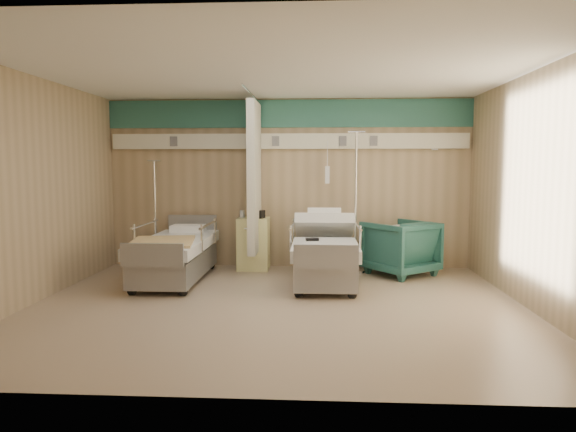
{
  "coord_description": "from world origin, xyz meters",
  "views": [
    {
      "loc": [
        0.48,
        -6.07,
        1.7
      ],
      "look_at": [
        0.11,
        0.6,
        1.04
      ],
      "focal_mm": 32.0,
      "sensor_mm": 36.0,
      "label": 1
    }
  ],
  "objects": [
    {
      "name": "toiletry_bag",
      "position": [
        -0.49,
        2.16,
        0.92
      ],
      "size": [
        0.28,
        0.22,
        0.13
      ],
      "primitive_type": "cube",
      "rotation": [
        0.0,
        0.0,
        -0.34
      ],
      "color": "black",
      "rests_on": "bedside_cabinet"
    },
    {
      "name": "waffle_blanket",
      "position": [
        1.77,
        1.87,
        0.89
      ],
      "size": [
        0.84,
        0.84,
        0.07
      ],
      "primitive_type": "cube",
      "rotation": [
        0.0,
        0.0,
        3.93
      ],
      "color": "silver",
      "rests_on": "visitor_armchair"
    },
    {
      "name": "iv_stand_left",
      "position": [
        -2.2,
        2.27,
        0.37
      ],
      "size": [
        0.32,
        0.32,
        1.79
      ],
      "rotation": [
        0.0,
        0.0,
        0.29
      ],
      "color": "silver",
      "rests_on": "ground"
    },
    {
      "name": "room_walls",
      "position": [
        -0.03,
        0.25,
        1.86
      ],
      "size": [
        6.04,
        5.04,
        2.82
      ],
      "color": "tan",
      "rests_on": "ground"
    },
    {
      "name": "ground",
      "position": [
        0.0,
        0.0,
        0.0
      ],
      "size": [
        6.0,
        5.0,
        0.0
      ],
      "primitive_type": "cube",
      "color": "gray",
      "rests_on": "ground"
    },
    {
      "name": "visitor_armchair",
      "position": [
        1.78,
        1.9,
        0.43
      ],
      "size": [
        1.3,
        1.3,
        0.86
      ],
      "primitive_type": "imported",
      "rotation": [
        0.0,
        0.0,
        3.79
      ],
      "color": "#21534B",
      "rests_on": "ground"
    },
    {
      "name": "tan_blanket",
      "position": [
        -1.65,
        0.84,
        0.65
      ],
      "size": [
        1.0,
        1.17,
        0.04
      ],
      "primitive_type": "cube",
      "rotation": [
        0.0,
        0.0,
        0.17
      ],
      "color": "tan",
      "rests_on": "bed_left"
    },
    {
      "name": "bed_left",
      "position": [
        -1.6,
        1.3,
        0.32
      ],
      "size": [
        1.0,
        2.16,
        0.63
      ],
      "primitive_type": null,
      "color": "white",
      "rests_on": "ground"
    },
    {
      "name": "iv_stand_right",
      "position": [
        1.1,
        2.12,
        0.46
      ],
      "size": [
        0.4,
        0.4,
        2.24
      ],
      "rotation": [
        0.0,
        0.0,
        0.38
      ],
      "color": "silver",
      "rests_on": "ground"
    },
    {
      "name": "call_remote",
      "position": [
        0.42,
        1.17,
        0.65
      ],
      "size": [
        0.19,
        0.11,
        0.04
      ],
      "primitive_type": "cube",
      "rotation": [
        0.0,
        0.0,
        0.16
      ],
      "color": "black",
      "rests_on": "bed_right"
    },
    {
      "name": "bed_right",
      "position": [
        0.6,
        1.3,
        0.32
      ],
      "size": [
        1.0,
        2.16,
        0.63
      ],
      "primitive_type": null,
      "color": "white",
      "rests_on": "ground"
    },
    {
      "name": "white_cup",
      "position": [
        -0.74,
        2.25,
        0.91
      ],
      "size": [
        0.09,
        0.09,
        0.12
      ],
      "primitive_type": "cylinder",
      "rotation": [
        0.0,
        0.0,
        0.13
      ],
      "color": "white",
      "rests_on": "bedside_cabinet"
    },
    {
      "name": "bedside_cabinet",
      "position": [
        -0.55,
        2.2,
        0.42
      ],
      "size": [
        0.5,
        0.48,
        0.85
      ],
      "primitive_type": "cube",
      "color": "#F6F29A",
      "rests_on": "ground"
    }
  ]
}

